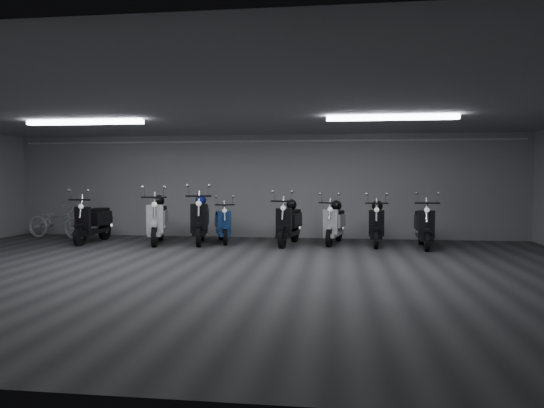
# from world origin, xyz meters

# --- Properties ---
(floor) EXTENTS (14.00, 10.00, 0.01)m
(floor) POSITION_xyz_m (0.00, 0.00, -0.01)
(floor) COLOR #323234
(floor) RESTS_ON ground
(ceiling) EXTENTS (14.00, 10.00, 0.01)m
(ceiling) POSITION_xyz_m (0.00, 0.00, 2.80)
(ceiling) COLOR gray
(ceiling) RESTS_ON ground
(back_wall) EXTENTS (14.00, 0.01, 2.80)m
(back_wall) POSITION_xyz_m (0.00, 5.00, 1.40)
(back_wall) COLOR #9B9B9D
(back_wall) RESTS_ON ground
(front_wall) EXTENTS (14.00, 0.01, 2.80)m
(front_wall) POSITION_xyz_m (0.00, -5.00, 1.40)
(front_wall) COLOR #9B9B9D
(front_wall) RESTS_ON ground
(fluor_strip_left) EXTENTS (2.40, 0.18, 0.08)m
(fluor_strip_left) POSITION_xyz_m (-3.00, 1.00, 2.74)
(fluor_strip_left) COLOR white
(fluor_strip_left) RESTS_ON ceiling
(fluor_strip_right) EXTENTS (2.40, 0.18, 0.08)m
(fluor_strip_right) POSITION_xyz_m (3.00, 1.00, 2.74)
(fluor_strip_right) COLOR white
(fluor_strip_right) RESTS_ON ceiling
(conduit) EXTENTS (13.60, 0.05, 0.05)m
(conduit) POSITION_xyz_m (0.00, 4.92, 2.62)
(conduit) COLOR white
(conduit) RESTS_ON back_wall
(scooter_1) EXTENTS (0.66, 1.86, 1.38)m
(scooter_1) POSITION_xyz_m (-4.06, 3.30, 0.69)
(scooter_1) COLOR black
(scooter_1) RESTS_ON floor
(scooter_2) EXTENTS (1.09, 2.06, 1.46)m
(scooter_2) POSITION_xyz_m (-2.39, 3.37, 0.73)
(scooter_2) COLOR silver
(scooter_2) RESTS_ON floor
(scooter_3) EXTENTS (1.07, 2.10, 1.49)m
(scooter_3) POSITION_xyz_m (-1.35, 3.53, 0.75)
(scooter_3) COLOR black
(scooter_3) RESTS_ON floor
(scooter_4) EXTENTS (1.03, 1.72, 1.22)m
(scooter_4) POSITION_xyz_m (-0.84, 3.79, 0.61)
(scooter_4) COLOR navy
(scooter_4) RESTS_ON floor
(scooter_5) EXTENTS (0.90, 1.90, 1.36)m
(scooter_5) POSITION_xyz_m (0.86, 3.49, 0.68)
(scooter_5) COLOR black
(scooter_5) RESTS_ON floor
(scooter_6) EXTENTS (0.91, 1.82, 1.30)m
(scooter_6) POSITION_xyz_m (1.95, 3.82, 0.65)
(scooter_6) COLOR #BBBABF
(scooter_6) RESTS_ON floor
(scooter_7) EXTENTS (0.76, 1.80, 1.31)m
(scooter_7) POSITION_xyz_m (2.97, 3.68, 0.65)
(scooter_7) COLOR black
(scooter_7) RESTS_ON floor
(scooter_8) EXTENTS (0.71, 1.83, 1.34)m
(scooter_8) POSITION_xyz_m (4.02, 3.40, 0.67)
(scooter_8) COLOR black
(scooter_8) RESTS_ON floor
(bicycle) EXTENTS (1.83, 0.90, 1.13)m
(bicycle) POSITION_xyz_m (-5.52, 4.10, 0.57)
(bicycle) COLOR white
(bicycle) RESTS_ON floor
(helmet_0) EXTENTS (0.27, 0.27, 0.27)m
(helmet_0) POSITION_xyz_m (-1.41, 3.80, 1.06)
(helmet_0) COLOR navy
(helmet_0) RESTS_ON scooter_3
(helmet_1) EXTENTS (0.27, 0.27, 0.27)m
(helmet_1) POSITION_xyz_m (2.00, 4.05, 0.94)
(helmet_1) COLOR black
(helmet_1) RESTS_ON scooter_6
(helmet_2) EXTENTS (0.26, 0.26, 0.26)m
(helmet_2) POSITION_xyz_m (0.90, 3.74, 0.97)
(helmet_2) COLOR black
(helmet_2) RESTS_ON scooter_5
(helmet_3) EXTENTS (0.29, 0.29, 0.29)m
(helmet_3) POSITION_xyz_m (-2.46, 3.63, 1.05)
(helmet_3) COLOR black
(helmet_3) RESTS_ON scooter_2
(helmet_4) EXTENTS (0.27, 0.27, 0.27)m
(helmet_4) POSITION_xyz_m (3.00, 3.92, 0.94)
(helmet_4) COLOR black
(helmet_4) RESTS_ON scooter_7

